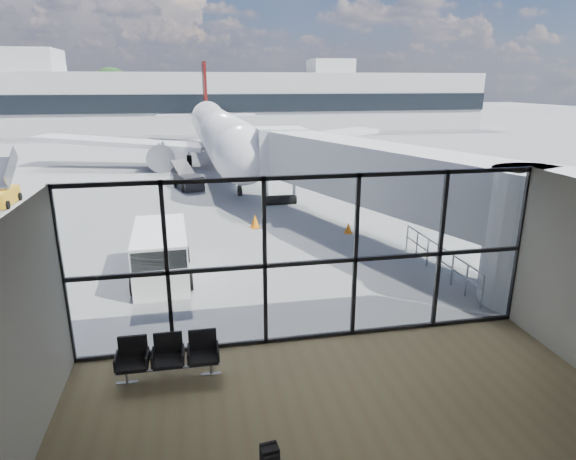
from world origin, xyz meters
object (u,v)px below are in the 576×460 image
object	(u,v)px
backpack	(270,458)
service_van	(161,254)
airliner	(218,131)
belt_loader	(188,180)
seating_row	(168,354)

from	to	relation	value
backpack	service_van	bearing A→B (deg)	96.87
airliner	belt_loader	world-z (taller)	airliner
backpack	belt_loader	bearing A→B (deg)	86.30
airliner	service_van	xyz separation A→B (m)	(-3.47, -25.73, -1.80)
belt_loader	backpack	bearing A→B (deg)	-103.89
seating_row	belt_loader	world-z (taller)	belt_loader
seating_row	service_van	size ratio (longest dim) A/B	0.56
seating_row	service_van	bearing A→B (deg)	94.99
backpack	service_van	size ratio (longest dim) A/B	0.12
seating_row	airliner	world-z (taller)	airliner
backpack	airliner	world-z (taller)	airliner
service_van	belt_loader	distance (m)	15.33
seating_row	backpack	world-z (taller)	seating_row
seating_row	belt_loader	bearing A→B (deg)	89.48
backpack	service_van	xyz separation A→B (m)	(-2.35, 9.42, 0.68)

